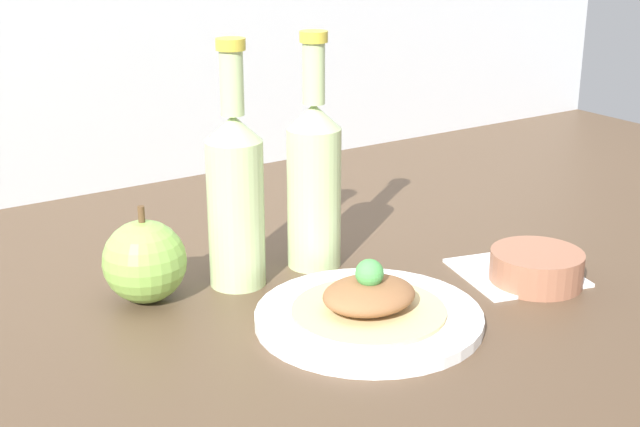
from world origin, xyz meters
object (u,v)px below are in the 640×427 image
object	(u,v)px
cider_bottle_left	(235,194)
cider_bottle_right	(314,179)
dipping_bowl	(536,268)
apple	(145,261)
plate	(369,316)
plated_food	(369,298)

from	to	relation	value
cider_bottle_left	cider_bottle_right	distance (cm)	10.13
cider_bottle_right	dipping_bowl	world-z (taller)	cider_bottle_right
apple	dipping_bowl	xyz separation A→B (cm)	(38.07, -19.68, -2.57)
plate	plated_food	distance (cm)	2.04
plate	apple	size ratio (longest dim) A/B	2.18
cider_bottle_left	dipping_bowl	bearing A→B (deg)	-33.35
plated_food	plate	bearing A→B (deg)	135.00
plated_food	cider_bottle_left	distance (cm)	18.95
apple	plated_food	bearing A→B (deg)	-46.72
cider_bottle_left	cider_bottle_right	bearing A→B (deg)	0.00
plate	cider_bottle_left	world-z (taller)	cider_bottle_left
cider_bottle_left	dipping_bowl	distance (cm)	34.35
plate	cider_bottle_right	distance (cm)	19.27
plate	plated_food	size ratio (longest dim) A/B	1.48
apple	dipping_bowl	distance (cm)	42.93
cider_bottle_right	apple	bearing A→B (deg)	176.08
plated_food	cider_bottle_right	size ratio (longest dim) A/B	0.58
plate	cider_bottle_right	world-z (taller)	cider_bottle_right
dipping_bowl	cider_bottle_left	bearing A→B (deg)	146.65
plate	cider_bottle_right	xyz separation A→B (cm)	(3.91, 16.15, 9.77)
cider_bottle_right	cider_bottle_left	bearing A→B (deg)	180.00
cider_bottle_right	apple	size ratio (longest dim) A/B	2.56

